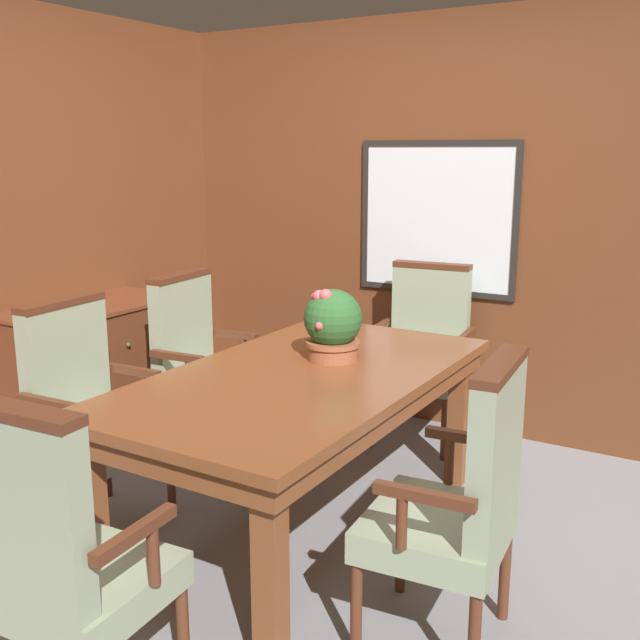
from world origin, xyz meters
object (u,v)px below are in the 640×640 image
at_px(dining_table, 302,393).
at_px(sideboard_cabinet, 97,375).
at_px(chair_left_near, 87,407).
at_px(chair_head_near, 56,554).
at_px(chair_left_far, 200,363).
at_px(potted_plant, 333,325).
at_px(chair_head_far, 424,347).
at_px(chair_right_near, 460,497).

height_order(dining_table, sideboard_cabinet, sideboard_cabinet).
bearing_deg(chair_left_near, chair_head_near, -139.21).
height_order(chair_left_far, sideboard_cabinet, chair_left_far).
bearing_deg(dining_table, chair_left_far, 156.29).
height_order(dining_table, potted_plant, potted_plant).
bearing_deg(chair_head_far, chair_left_near, -122.35).
distance_m(dining_table, potted_plant, 0.35).
bearing_deg(sideboard_cabinet, chair_right_near, -15.26).
distance_m(chair_head_near, chair_left_near, 1.28).
bearing_deg(dining_table, chair_head_near, -89.52).
bearing_deg(sideboard_cabinet, potted_plant, -0.89).
bearing_deg(dining_table, potted_plant, 87.48).
height_order(chair_head_near, chair_head_far, same).
relative_size(chair_left_far, sideboard_cabinet, 1.00).
xyz_separation_m(dining_table, chair_left_far, (-0.90, 0.40, -0.10)).
bearing_deg(chair_left_far, potted_plant, -104.31).
height_order(chair_right_near, sideboard_cabinet, chair_right_near).
relative_size(chair_left_near, sideboard_cabinet, 1.00).
height_order(potted_plant, sideboard_cabinet, potted_plant).
bearing_deg(chair_left_far, chair_head_far, -49.02).
bearing_deg(dining_table, chair_head_far, 89.96).
xyz_separation_m(chair_left_near, sideboard_cabinet, (-0.68, 0.68, -0.14)).
bearing_deg(chair_right_near, chair_head_far, -158.32).
bearing_deg(sideboard_cabinet, chair_head_far, 34.10).
bearing_deg(chair_head_far, chair_right_near, -68.65).
xyz_separation_m(chair_head_near, chair_left_near, (-0.89, 0.92, 0.00)).
height_order(chair_left_far, chair_left_near, same).
xyz_separation_m(chair_left_near, chair_head_far, (0.88, 1.74, 0.00)).
height_order(chair_left_far, chair_head_far, same).
relative_size(chair_left_near, potted_plant, 3.10).
xyz_separation_m(chair_head_near, potted_plant, (-0.00, 1.58, 0.35)).
bearing_deg(chair_head_near, chair_left_far, -66.14).
relative_size(chair_head_near, chair_left_near, 1.00).
relative_size(chair_left_far, chair_left_near, 1.00).
relative_size(dining_table, chair_head_near, 1.82).
bearing_deg(chair_left_near, sideboard_cabinet, 41.62).
height_order(chair_right_near, chair_head_far, same).
distance_m(dining_table, chair_left_far, 0.99).
xyz_separation_m(chair_head_far, sideboard_cabinet, (-1.56, -1.06, -0.14)).
height_order(dining_table, chair_head_near, chair_head_near).
bearing_deg(sideboard_cabinet, chair_left_far, 11.11).
height_order(chair_right_near, potted_plant, potted_plant).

